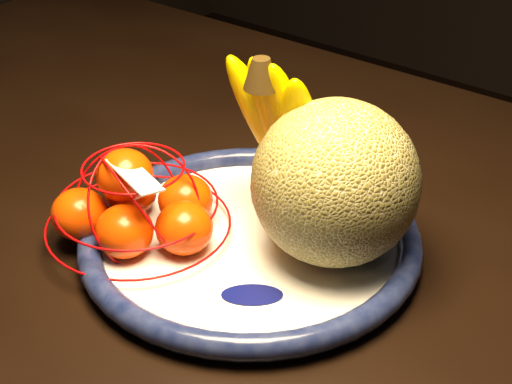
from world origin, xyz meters
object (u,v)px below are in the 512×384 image
Objects in this scene: banana_bunch at (286,127)px; dining_table at (213,255)px; cantaloupe at (335,183)px; mandarin_bag at (138,207)px; fruit_bowl at (250,239)px.

dining_table is at bearing -165.89° from banana_bunch.
cantaloupe is at bearing -16.41° from banana_bunch.
mandarin_bag is (0.00, -0.12, 0.13)m from dining_table.
fruit_bowl is 1.73× the size of banana_bunch.
banana_bunch is at bearing 159.80° from cantaloupe.
dining_table is 7.53× the size of banana_bunch.
fruit_bowl is 2.16× the size of cantaloupe.
banana_bunch is (-0.01, 0.07, 0.11)m from fruit_bowl.
mandarin_bag is at bearing -89.79° from dining_table.
fruit_bowl is at bearing -27.29° from dining_table.
cantaloupe is 0.10m from banana_bunch.
dining_table is 6.31× the size of mandarin_bag.
dining_table is 0.15m from fruit_bowl.
cantaloupe is at bearing -5.28° from dining_table.
cantaloupe reaches higher than dining_table.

